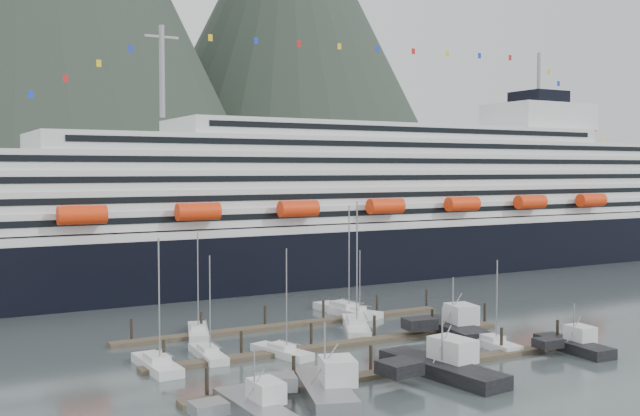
{
  "coord_description": "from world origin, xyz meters",
  "views": [
    {
      "loc": [
        -49.99,
        -73.29,
        21.31
      ],
      "look_at": [
        3.2,
        22.0,
        15.59
      ],
      "focal_mm": 42.0,
      "sensor_mm": 36.0,
      "label": 1
    }
  ],
  "objects_px": {
    "trawler_a": "(253,406)",
    "trawler_d": "(573,344)",
    "sailboat_c": "(282,352)",
    "sailboat_b": "(208,354)",
    "sailboat_g": "(344,311)",
    "sailboat_e": "(198,332)",
    "trawler_c": "(441,367)",
    "cruise_ship": "(356,215)",
    "trawler_e": "(452,327)",
    "sailboat_d": "(356,327)",
    "sailboat_f": "(355,313)",
    "sailboat_a": "(157,365)",
    "trawler_b": "(323,388)",
    "sailboat_h": "(492,344)"
  },
  "relations": [
    {
      "from": "sailboat_b",
      "to": "trawler_a",
      "type": "relative_size",
      "value": 1.07
    },
    {
      "from": "sailboat_a",
      "to": "sailboat_b",
      "type": "relative_size",
      "value": 1.21
    },
    {
      "from": "sailboat_d",
      "to": "sailboat_f",
      "type": "bearing_deg",
      "value": -3.82
    },
    {
      "from": "trawler_e",
      "to": "sailboat_b",
      "type": "bearing_deg",
      "value": 90.65
    },
    {
      "from": "sailboat_e",
      "to": "trawler_e",
      "type": "xyz_separation_m",
      "value": [
        28.42,
        -15.8,
        0.59
      ]
    },
    {
      "from": "sailboat_h",
      "to": "trawler_c",
      "type": "relative_size",
      "value": 0.7
    },
    {
      "from": "sailboat_e",
      "to": "sailboat_d",
      "type": "bearing_deg",
      "value": -92.65
    },
    {
      "from": "trawler_c",
      "to": "sailboat_e",
      "type": "bearing_deg",
      "value": 20.36
    },
    {
      "from": "trawler_c",
      "to": "trawler_e",
      "type": "relative_size",
      "value": 1.2
    },
    {
      "from": "sailboat_e",
      "to": "sailboat_h",
      "type": "xyz_separation_m",
      "value": [
        28.42,
        -23.28,
        -0.01
      ]
    },
    {
      "from": "trawler_e",
      "to": "sailboat_a",
      "type": "bearing_deg",
      "value": 95.03
    },
    {
      "from": "trawler_e",
      "to": "sailboat_h",
      "type": "bearing_deg",
      "value": -171.43
    },
    {
      "from": "sailboat_e",
      "to": "sailboat_g",
      "type": "distance_m",
      "value": 23.73
    },
    {
      "from": "sailboat_a",
      "to": "sailboat_d",
      "type": "xyz_separation_m",
      "value": [
        28.71,
        6.1,
        0.02
      ]
    },
    {
      "from": "sailboat_b",
      "to": "sailboat_g",
      "type": "distance_m",
      "value": 30.14
    },
    {
      "from": "sailboat_e",
      "to": "trawler_e",
      "type": "distance_m",
      "value": 32.52
    },
    {
      "from": "cruise_ship",
      "to": "trawler_d",
      "type": "distance_m",
      "value": 69.25
    },
    {
      "from": "cruise_ship",
      "to": "trawler_a",
      "type": "bearing_deg",
      "value": -127.72
    },
    {
      "from": "sailboat_e",
      "to": "sailboat_g",
      "type": "relative_size",
      "value": 0.83
    },
    {
      "from": "trawler_c",
      "to": "trawler_d",
      "type": "xyz_separation_m",
      "value": [
        20.05,
        0.78,
        -0.16
      ]
    },
    {
      "from": "sailboat_g",
      "to": "trawler_c",
      "type": "height_order",
      "value": "sailboat_g"
    },
    {
      "from": "sailboat_g",
      "to": "trawler_a",
      "type": "distance_m",
      "value": 46.22
    },
    {
      "from": "trawler_e",
      "to": "sailboat_c",
      "type": "bearing_deg",
      "value": 95.86
    },
    {
      "from": "trawler_b",
      "to": "trawler_c",
      "type": "relative_size",
      "value": 0.81
    },
    {
      "from": "trawler_c",
      "to": "trawler_d",
      "type": "relative_size",
      "value": 1.5
    },
    {
      "from": "trawler_a",
      "to": "trawler_d",
      "type": "height_order",
      "value": "trawler_a"
    },
    {
      "from": "sailboat_d",
      "to": "sailboat_a",
      "type": "bearing_deg",
      "value": 129.23
    },
    {
      "from": "sailboat_h",
      "to": "trawler_b",
      "type": "relative_size",
      "value": 0.86
    },
    {
      "from": "sailboat_c",
      "to": "sailboat_a",
      "type": "bearing_deg",
      "value": 69.82
    },
    {
      "from": "sailboat_g",
      "to": "trawler_a",
      "type": "bearing_deg",
      "value": 133.77
    },
    {
      "from": "sailboat_b",
      "to": "sailboat_f",
      "type": "height_order",
      "value": "sailboat_b"
    },
    {
      "from": "cruise_ship",
      "to": "trawler_c",
      "type": "distance_m",
      "value": 76.07
    },
    {
      "from": "sailboat_h",
      "to": "trawler_a",
      "type": "distance_m",
      "value": 36.15
    },
    {
      "from": "sailboat_c",
      "to": "sailboat_g",
      "type": "height_order",
      "value": "sailboat_g"
    },
    {
      "from": "sailboat_g",
      "to": "trawler_d",
      "type": "bearing_deg",
      "value": -165.43
    },
    {
      "from": "sailboat_f",
      "to": "sailboat_h",
      "type": "distance_m",
      "value": 24.59
    },
    {
      "from": "cruise_ship",
      "to": "sailboat_b",
      "type": "distance_m",
      "value": 71.46
    },
    {
      "from": "sailboat_g",
      "to": "sailboat_e",
      "type": "bearing_deg",
      "value": 91.55
    },
    {
      "from": "cruise_ship",
      "to": "trawler_c",
      "type": "relative_size",
      "value": 13.35
    },
    {
      "from": "sailboat_c",
      "to": "sailboat_e",
      "type": "bearing_deg",
      "value": 2.49
    },
    {
      "from": "sailboat_d",
      "to": "sailboat_f",
      "type": "distance_m",
      "value": 9.7
    },
    {
      "from": "sailboat_a",
      "to": "sailboat_h",
      "type": "bearing_deg",
      "value": -106.28
    },
    {
      "from": "sailboat_b",
      "to": "trawler_a",
      "type": "height_order",
      "value": "sailboat_b"
    },
    {
      "from": "trawler_a",
      "to": "sailboat_c",
      "type": "bearing_deg",
      "value": -34.61
    },
    {
      "from": "sailboat_g",
      "to": "trawler_b",
      "type": "bearing_deg",
      "value": 140.83
    },
    {
      "from": "sailboat_e",
      "to": "trawler_c",
      "type": "bearing_deg",
      "value": -134.9
    },
    {
      "from": "sailboat_h",
      "to": "trawler_b",
      "type": "bearing_deg",
      "value": 109.02
    },
    {
      "from": "sailboat_g",
      "to": "trawler_a",
      "type": "xyz_separation_m",
      "value": [
        -30.2,
        -34.99,
        0.36
      ]
    },
    {
      "from": "sailboat_g",
      "to": "trawler_b",
      "type": "distance_m",
      "value": 40.62
    },
    {
      "from": "trawler_b",
      "to": "cruise_ship",
      "type": "bearing_deg",
      "value": -16.04
    }
  ]
}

